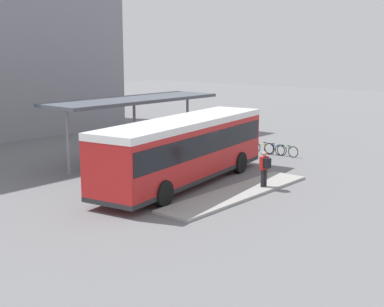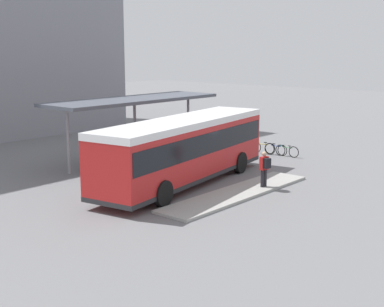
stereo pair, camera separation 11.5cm
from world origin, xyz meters
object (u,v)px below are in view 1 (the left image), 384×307
Objects in this scene: bicycle_blue at (275,149)px; bicycle_yellow at (262,148)px; pedestrian_waiting at (265,167)px; bicycle_green at (286,151)px; city_bus at (184,146)px.

bicycle_yellow reaches higher than bicycle_blue.
bicycle_blue is 0.82m from bicycle_yellow.
pedestrian_waiting is 7.86m from bicycle_green.
city_bus is 7.30× the size of bicycle_green.
city_bus reaches higher than bicycle_blue.
bicycle_green reaches higher than bicycle_blue.
bicycle_green is 0.93× the size of bicycle_yellow.
city_bus is 3.81m from pedestrian_waiting.
city_bus is 8.94m from bicycle_green.
pedestrian_waiting reaches higher than bicycle_yellow.
city_bus is 8.84m from bicycle_yellow.
city_bus is at bearing -85.60° from bicycle_blue.
bicycle_blue is at bearing -167.30° from bicycle_yellow.
bicycle_yellow is (-0.19, 1.56, 0.02)m from bicycle_green.
pedestrian_waiting is 1.03× the size of bicycle_green.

